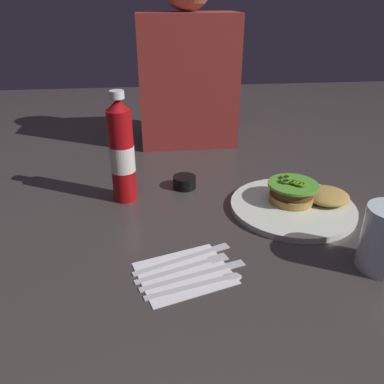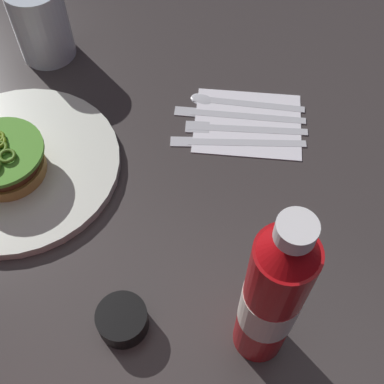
% 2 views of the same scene
% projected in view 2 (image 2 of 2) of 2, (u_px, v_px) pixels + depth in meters
% --- Properties ---
extents(ground_plane, '(3.00, 3.00, 0.00)m').
position_uv_depth(ground_plane, '(122.00, 152.00, 0.72)').
color(ground_plane, '#393332').
extents(dinner_plate, '(0.29, 0.29, 0.01)m').
position_uv_depth(dinner_plate, '(18.00, 166.00, 0.70)').
color(dinner_plate, silver).
rests_on(dinner_plate, ground_plane).
extents(ketchup_bottle, '(0.06, 0.06, 0.26)m').
position_uv_depth(ketchup_bottle, '(271.00, 299.00, 0.47)').
color(ketchup_bottle, '#AF0D11').
rests_on(ketchup_bottle, ground_plane).
extents(water_glass, '(0.09, 0.09, 0.12)m').
position_uv_depth(water_glass, '(41.00, 23.00, 0.78)').
color(water_glass, silver).
rests_on(water_glass, ground_plane).
extents(condiment_cup, '(0.06, 0.06, 0.03)m').
position_uv_depth(condiment_cup, '(122.00, 320.00, 0.57)').
color(condiment_cup, black).
rests_on(condiment_cup, ground_plane).
extents(napkin, '(0.19, 0.17, 0.00)m').
position_uv_depth(napkin, '(248.00, 123.00, 0.75)').
color(napkin, white).
rests_on(napkin, ground_plane).
extents(spoon_utensil, '(0.17, 0.06, 0.00)m').
position_uv_depth(spoon_utensil, '(231.00, 101.00, 0.77)').
color(spoon_utensil, silver).
rests_on(spoon_utensil, napkin).
extents(steak_knife, '(0.20, 0.07, 0.00)m').
position_uv_depth(steak_knife, '(231.00, 114.00, 0.75)').
color(steak_knife, silver).
rests_on(steak_knife, napkin).
extents(fork_utensil, '(0.18, 0.07, 0.00)m').
position_uv_depth(fork_utensil, '(235.00, 127.00, 0.74)').
color(fork_utensil, silver).
rests_on(fork_utensil, napkin).
extents(butter_knife, '(0.19, 0.09, 0.00)m').
position_uv_depth(butter_knife, '(229.00, 141.00, 0.73)').
color(butter_knife, silver).
rests_on(butter_knife, napkin).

